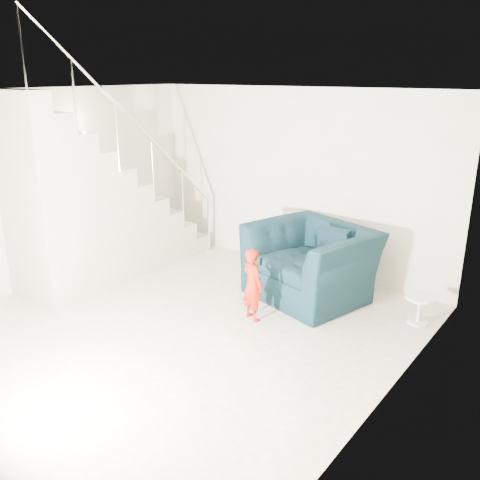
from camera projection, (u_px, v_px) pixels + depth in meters
name	position (u px, v px, depth m)	size (l,w,h in m)	color
floor	(168.00, 332.00, 5.93)	(5.50, 5.50, 0.00)	gray
ceiling	(156.00, 92.00, 5.09)	(5.50, 5.50, 0.00)	silver
back_wall	(295.00, 181.00, 7.59)	(5.00, 5.00, 0.00)	#B8B096
left_wall	(33.00, 191.00, 6.94)	(5.50, 5.50, 0.00)	#B8B096
right_wall	(382.00, 274.00, 4.07)	(5.50, 5.50, 0.00)	#B8B096
armchair	(311.00, 263.00, 6.75)	(1.48, 1.30, 0.96)	black
toddler	(253.00, 284.00, 6.12)	(0.33, 0.22, 0.91)	#9C2305
side_table	(420.00, 305.00, 6.08)	(0.36, 0.36, 0.36)	silver
staircase	(92.00, 216.00, 7.20)	(1.02, 3.03, 3.62)	#ADA089
cushion	(334.00, 243.00, 6.74)	(0.44, 0.13, 0.42)	black
throw	(268.00, 245.00, 7.05)	(0.05, 0.53, 0.59)	black
phone	(260.00, 261.00, 5.92)	(0.02, 0.05, 0.10)	black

